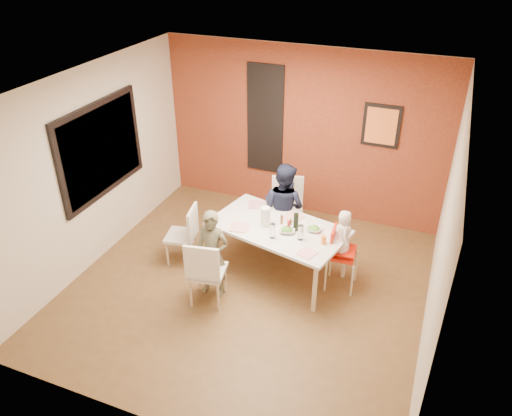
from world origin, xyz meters
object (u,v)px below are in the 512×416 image
at_px(child_far, 284,208).
at_px(chair_left, 186,232).
at_px(high_chair, 340,252).
at_px(child_near, 212,254).
at_px(dining_table, 278,231).
at_px(wine_bottle, 296,222).
at_px(paper_towel_roll, 265,217).
at_px(chair_far, 287,207).
at_px(chair_near, 205,270).
at_px(toddler, 344,233).

bearing_deg(child_far, chair_left, 51.53).
xyz_separation_m(high_chair, child_near, (-1.47, -0.73, 0.07)).
relative_size(dining_table, wine_bottle, 7.81).
xyz_separation_m(high_chair, paper_towel_roll, (-1.01, -0.06, 0.34)).
bearing_deg(chair_far, high_chair, -57.02).
bearing_deg(chair_far, chair_near, -122.11).
relative_size(dining_table, child_near, 1.62).
xyz_separation_m(chair_left, child_near, (0.64, -0.48, 0.11)).
height_order(chair_near, chair_far, chair_far).
bearing_deg(wine_bottle, chair_left, -171.08).
height_order(dining_table, wine_bottle, wine_bottle).
height_order(chair_left, high_chair, high_chair).
xyz_separation_m(child_near, paper_towel_roll, (0.46, 0.67, 0.27)).
height_order(toddler, paper_towel_roll, toddler).
xyz_separation_m(wine_bottle, paper_towel_roll, (-0.40, -0.05, 0.01)).
relative_size(chair_near, chair_far, 0.94).
bearing_deg(child_near, wine_bottle, 34.67).
xyz_separation_m(dining_table, chair_left, (-1.27, -0.23, -0.18)).
distance_m(chair_near, child_near, 0.25).
bearing_deg(wine_bottle, chair_far, 115.17).
bearing_deg(high_chair, chair_near, 120.60).
distance_m(chair_far, wine_bottle, 0.96).
relative_size(chair_left, wine_bottle, 3.51).
xyz_separation_m(dining_table, toddler, (0.86, 0.02, 0.16)).
xyz_separation_m(chair_near, wine_bottle, (0.85, 0.96, 0.34)).
height_order(chair_near, wine_bottle, wine_bottle).
xyz_separation_m(chair_far, toddler, (1.01, -0.81, 0.27)).
distance_m(chair_far, high_chair, 1.28).
distance_m(dining_table, chair_far, 0.85).
bearing_deg(child_far, wine_bottle, 137.78).
bearing_deg(toddler, child_far, 40.30).
relative_size(dining_table, chair_far, 1.94).
bearing_deg(chair_left, wine_bottle, 87.19).
bearing_deg(chair_near, child_near, -96.96).
relative_size(chair_far, high_chair, 1.14).
bearing_deg(toddler, dining_table, 71.44).
bearing_deg(child_far, toddler, 166.08).
bearing_deg(child_far, child_near, 84.75).
distance_m(child_near, wine_bottle, 1.15).
distance_m(dining_table, paper_towel_roll, 0.27).
distance_m(chair_near, child_far, 1.62).
distance_m(toddler, paper_towel_roll, 1.03).
bearing_deg(chair_left, child_far, 113.87).
bearing_deg(dining_table, wine_bottle, 0.75).
xyz_separation_m(high_chair, wine_bottle, (-0.60, -0.01, 0.33)).
bearing_deg(chair_near, high_chair, -156.85).
distance_m(high_chair, wine_bottle, 0.69).
height_order(child_near, paper_towel_roll, child_near).
relative_size(wine_bottle, paper_towel_roll, 0.90).
xyz_separation_m(chair_near, child_near, (-0.02, 0.24, 0.08)).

